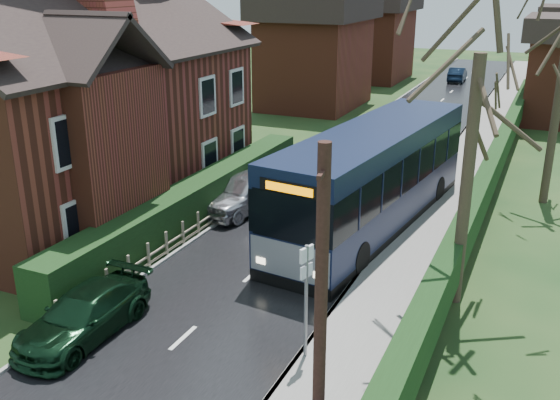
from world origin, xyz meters
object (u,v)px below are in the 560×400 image
at_px(car_silver, 246,191).
at_px(bus_stop_sign, 306,286).
at_px(bus, 373,179).
at_px(brick_house, 78,98).
at_px(telegraph_pole, 320,325).
at_px(car_green, 84,315).

distance_m(car_silver, bus_stop_sign, 10.57).
relative_size(bus, bus_stop_sign, 4.10).
relative_size(brick_house, car_silver, 3.22).
height_order(brick_house, bus, brick_house).
bearing_deg(telegraph_pole, car_silver, 113.38).
height_order(bus, telegraph_pole, telegraph_pole).
height_order(car_silver, car_green, car_silver).
bearing_deg(brick_house, telegraph_pole, -35.84).
bearing_deg(bus, car_green, -106.91).
relative_size(brick_house, telegraph_pole, 2.29).
bearing_deg(car_green, car_silver, 92.88).
height_order(bus, car_silver, bus).
xyz_separation_m(bus, car_silver, (-5.00, -0.39, -1.06)).
distance_m(brick_house, bus, 11.53).
bearing_deg(car_green, bus, 66.45).
height_order(car_silver, telegraph_pole, telegraph_pole).
xyz_separation_m(bus, telegraph_pole, (2.60, -12.40, 1.40)).
height_order(bus_stop_sign, telegraph_pole, telegraph_pole).
xyz_separation_m(brick_house, car_silver, (5.93, 2.24, -3.60)).
relative_size(brick_house, bus_stop_sign, 4.84).
bearing_deg(telegraph_pole, bus_stop_sign, 106.23).
bearing_deg(car_silver, car_green, -75.22).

